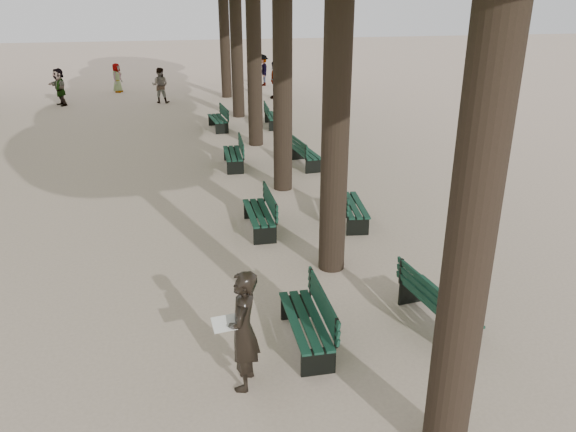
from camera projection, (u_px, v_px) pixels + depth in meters
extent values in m
plane|color=#C8AF97|center=(290.00, 366.00, 8.45)|extent=(120.00, 120.00, 0.00)
cylinder|color=#33261C|center=(482.00, 155.00, 5.51)|extent=(0.52, 0.52, 7.50)
cylinder|color=#33261C|center=(337.00, 80.00, 10.05)|extent=(0.52, 0.52, 7.50)
cylinder|color=#33261C|center=(282.00, 52.00, 14.59)|extent=(0.52, 0.52, 7.50)
cylinder|color=#33261C|center=(254.00, 37.00, 19.12)|extent=(0.52, 0.52, 7.50)
cylinder|color=#33261C|center=(236.00, 28.00, 23.66)|extent=(0.52, 0.52, 7.50)
cylinder|color=#33261C|center=(224.00, 22.00, 28.20)|extent=(0.52, 0.52, 7.50)
cube|color=black|center=(305.00, 332.00, 8.88)|extent=(0.53, 1.80, 0.45)
cube|color=black|center=(305.00, 320.00, 8.79)|extent=(0.55, 1.80, 0.04)
cube|color=black|center=(323.00, 303.00, 8.74)|extent=(0.05, 1.80, 0.40)
cube|color=black|center=(259.00, 221.00, 13.12)|extent=(0.52, 1.80, 0.45)
cube|color=black|center=(258.00, 213.00, 13.03)|extent=(0.54, 1.80, 0.04)
cube|color=black|center=(270.00, 201.00, 12.99)|extent=(0.04, 1.80, 0.40)
cube|color=black|center=(233.00, 160.00, 17.84)|extent=(0.60, 1.82, 0.45)
cube|color=black|center=(233.00, 153.00, 17.75)|extent=(0.62, 1.82, 0.04)
cube|color=black|center=(241.00, 145.00, 17.70)|extent=(0.12, 1.80, 0.40)
cube|color=black|center=(218.00, 124.00, 22.64)|extent=(0.69, 1.84, 0.45)
cube|color=black|center=(217.00, 118.00, 22.56)|extent=(0.71, 1.84, 0.04)
cube|color=black|center=(224.00, 111.00, 22.53)|extent=(0.21, 1.80, 0.40)
cube|color=black|center=(437.00, 313.00, 9.39)|extent=(0.74, 1.85, 0.45)
cube|color=black|center=(439.00, 302.00, 9.31)|extent=(0.76, 1.85, 0.04)
cube|color=black|center=(425.00, 290.00, 9.12)|extent=(0.26, 1.79, 0.40)
cube|color=black|center=(352.00, 214.00, 13.58)|extent=(0.74, 1.85, 0.45)
cube|color=black|center=(353.00, 205.00, 13.50)|extent=(0.76, 1.85, 0.04)
cube|color=black|center=(341.00, 195.00, 13.38)|extent=(0.26, 1.79, 0.40)
cube|color=black|center=(306.00, 159.00, 17.94)|extent=(0.70, 1.84, 0.45)
cube|color=black|center=(306.00, 152.00, 17.86)|extent=(0.72, 1.85, 0.04)
cube|color=black|center=(298.00, 145.00, 17.68)|extent=(0.22, 1.79, 0.40)
cube|color=black|center=(273.00, 121.00, 23.14)|extent=(0.63, 1.83, 0.45)
cube|color=black|center=(273.00, 116.00, 23.05)|extent=(0.65, 1.83, 0.04)
cube|color=black|center=(266.00, 109.00, 22.91)|extent=(0.15, 1.80, 0.40)
imported|color=black|center=(243.00, 331.00, 7.72)|extent=(0.57, 0.80, 1.80)
cube|color=white|center=(225.00, 324.00, 7.62)|extent=(0.37, 0.29, 0.12)
imported|color=#262628|center=(263.00, 70.00, 32.80)|extent=(0.38, 1.16, 1.78)
imported|color=#262628|center=(275.00, 80.00, 28.90)|extent=(0.72, 1.18, 1.90)
imported|color=#262628|center=(60.00, 87.00, 27.14)|extent=(1.11, 1.62, 1.78)
imported|color=#262628|center=(160.00, 85.00, 27.78)|extent=(0.90, 0.55, 1.72)
imported|color=#262628|center=(117.00, 78.00, 30.72)|extent=(0.57, 0.82, 1.55)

